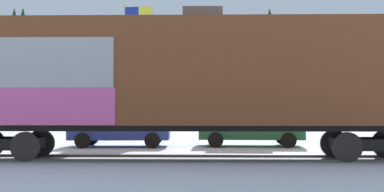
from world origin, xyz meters
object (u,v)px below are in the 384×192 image
(flagpole, at_px, (130,48))
(parked_car_green, at_px, (249,127))
(parked_car_blue, at_px, (120,126))
(freight_car, at_px, (186,76))

(flagpole, relative_size, parked_car_green, 1.65)
(parked_car_blue, xyz_separation_m, parked_car_green, (5.53, 0.26, -0.02))
(freight_car, height_order, parked_car_blue, freight_car)
(parked_car_blue, height_order, parked_car_green, parked_car_blue)
(flagpole, xyz_separation_m, parked_car_green, (5.83, -5.13, -4.03))
(flagpole, distance_m, parked_car_blue, 6.73)
(parked_car_blue, relative_size, parked_car_green, 0.94)
(flagpole, bearing_deg, freight_car, -72.69)
(freight_car, relative_size, parked_car_blue, 3.85)
(parked_car_blue, bearing_deg, flagpole, 93.17)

